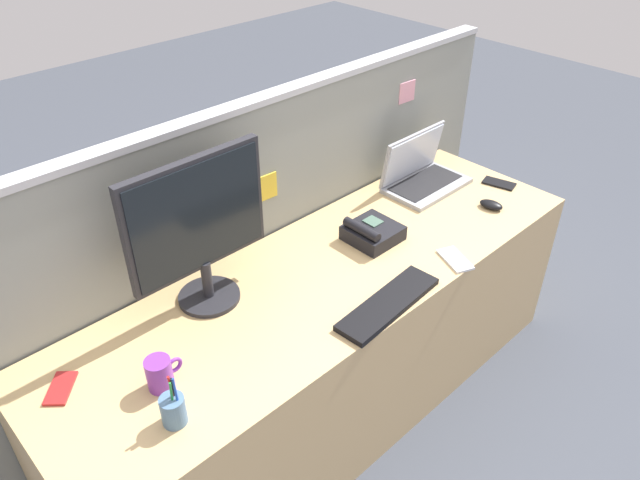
# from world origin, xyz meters

# --- Properties ---
(ground_plane) EXTENTS (10.00, 10.00, 0.00)m
(ground_plane) POSITION_xyz_m (0.00, 0.00, 0.00)
(ground_plane) COLOR #424751
(desk) EXTENTS (2.21, 0.68, 0.71)m
(desk) POSITION_xyz_m (0.00, 0.00, 0.35)
(desk) COLOR tan
(desk) RESTS_ON ground_plane
(cubicle_divider) EXTENTS (2.61, 0.08, 1.26)m
(cubicle_divider) POSITION_xyz_m (0.00, 0.38, 0.63)
(cubicle_divider) COLOR gray
(cubicle_divider) RESTS_ON ground_plane
(desktop_monitor) EXTENTS (0.50, 0.21, 0.53)m
(desktop_monitor) POSITION_xyz_m (-0.40, 0.19, 1.01)
(desktop_monitor) COLOR #232328
(desktop_monitor) RESTS_ON desk
(laptop) EXTENTS (0.38, 0.24, 0.24)m
(laptop) POSITION_xyz_m (0.75, 0.18, 0.77)
(laptop) COLOR #9EA0A8
(laptop) RESTS_ON desk
(desk_phone) EXTENTS (0.19, 0.19, 0.09)m
(desk_phone) POSITION_xyz_m (0.27, 0.04, 0.74)
(desk_phone) COLOR black
(desk_phone) RESTS_ON desk
(keyboard_main) EXTENTS (0.44, 0.15, 0.02)m
(keyboard_main) POSITION_xyz_m (0.01, -0.27, 0.72)
(keyboard_main) COLOR black
(keyboard_main) RESTS_ON desk
(computer_mouse_right_hand) EXTENTS (0.08, 0.11, 0.03)m
(computer_mouse_right_hand) POSITION_xyz_m (0.81, -0.15, 0.72)
(computer_mouse_right_hand) COLOR black
(computer_mouse_right_hand) RESTS_ON desk
(pen_cup) EXTENTS (0.07, 0.07, 0.17)m
(pen_cup) POSITION_xyz_m (-0.77, -0.18, 0.75)
(pen_cup) COLOR #4C7093
(pen_cup) RESTS_ON desk
(cell_phone_white_slab) EXTENTS (0.13, 0.17, 0.01)m
(cell_phone_white_slab) POSITION_xyz_m (0.39, -0.27, 0.71)
(cell_phone_white_slab) COLOR silver
(cell_phone_white_slab) RESTS_ON desk
(cell_phone_red_case) EXTENTS (0.13, 0.13, 0.01)m
(cell_phone_red_case) POSITION_xyz_m (-0.95, 0.14, 0.71)
(cell_phone_red_case) COLOR #B22323
(cell_phone_red_case) RESTS_ON desk
(cell_phone_black_slab) EXTENTS (0.10, 0.15, 0.01)m
(cell_phone_black_slab) POSITION_xyz_m (1.01, -0.06, 0.71)
(cell_phone_black_slab) COLOR black
(cell_phone_black_slab) RESTS_ON desk
(coffee_mug) EXTENTS (0.11, 0.08, 0.10)m
(coffee_mug) POSITION_xyz_m (-0.73, -0.05, 0.76)
(coffee_mug) COLOR purple
(coffee_mug) RESTS_ON desk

